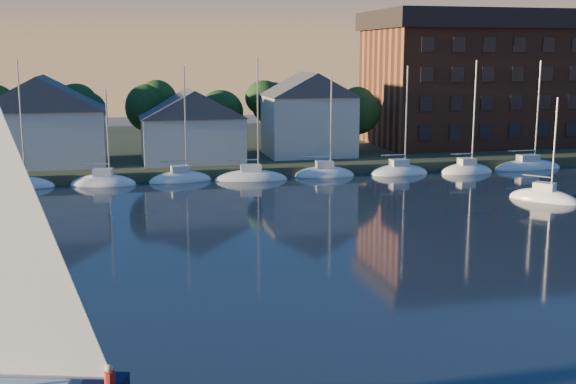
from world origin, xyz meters
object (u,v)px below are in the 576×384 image
object	(u,v)px
condo_block	(485,78)
drifting_sailboat_right	(544,200)
clubhouse_centre	(192,125)
clubhouse_east	(309,113)
clubhouse_west	(42,120)

from	to	relation	value
condo_block	drifting_sailboat_right	world-z (taller)	condo_block
clubhouse_centre	clubhouse_east	bearing A→B (deg)	8.13
clubhouse_west	condo_block	xyz separation A→B (m)	(56.00, 6.95, 3.86)
condo_block	drifting_sailboat_right	xyz separation A→B (m)	(-11.28, -32.56, -9.69)
clubhouse_centre	condo_block	world-z (taller)	condo_block
clubhouse_east	drifting_sailboat_right	world-z (taller)	clubhouse_east
clubhouse_east	condo_block	bearing A→B (deg)	12.89
clubhouse_centre	condo_block	distance (m)	41.05
clubhouse_west	drifting_sailboat_right	size ratio (longest dim) A/B	1.32
drifting_sailboat_right	clubhouse_west	bearing A→B (deg)	-158.20
condo_block	drifting_sailboat_right	size ratio (longest dim) A/B	3.01
clubhouse_west	condo_block	size ratio (longest dim) A/B	0.44
clubhouse_west	clubhouse_centre	world-z (taller)	clubhouse_west
clubhouse_east	condo_block	xyz separation A→B (m)	(26.00, 5.95, 3.79)
clubhouse_west	clubhouse_centre	xyz separation A→B (m)	(16.00, -1.00, -0.80)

